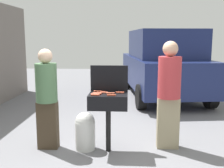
% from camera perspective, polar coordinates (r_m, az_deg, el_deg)
% --- Properties ---
extents(ground_plane, '(24.00, 24.00, 0.00)m').
position_cam_1_polar(ground_plane, '(4.47, -3.13, -13.92)').
color(ground_plane, slate).
extents(bbq_grill, '(0.60, 0.44, 0.93)m').
position_cam_1_polar(bbq_grill, '(4.25, -0.78, -3.97)').
color(bbq_grill, black).
rests_on(bbq_grill, ground).
extents(grill_lid_open, '(0.60, 0.05, 0.42)m').
position_cam_1_polar(grill_lid_open, '(4.40, -0.58, 1.17)').
color(grill_lid_open, black).
rests_on(grill_lid_open, bbq_grill).
extents(hot_dog_0, '(0.13, 0.03, 0.03)m').
position_cam_1_polar(hot_dog_0, '(4.26, -1.68, -1.79)').
color(hot_dog_0, '#C6593D').
rests_on(hot_dog_0, bbq_grill).
extents(hot_dog_1, '(0.13, 0.04, 0.03)m').
position_cam_1_polar(hot_dog_1, '(4.21, -0.32, -1.93)').
color(hot_dog_1, '#C6593D').
rests_on(hot_dog_1, bbq_grill).
extents(hot_dog_2, '(0.13, 0.03, 0.03)m').
position_cam_1_polar(hot_dog_2, '(4.18, -3.11, -2.04)').
color(hot_dog_2, '#B74C33').
rests_on(hot_dog_2, bbq_grill).
extents(hot_dog_3, '(0.13, 0.04, 0.03)m').
position_cam_1_polar(hot_dog_3, '(4.09, -3.55, -2.28)').
color(hot_dog_3, '#B74C33').
rests_on(hot_dog_3, bbq_grill).
extents(hot_dog_4, '(0.13, 0.03, 0.03)m').
position_cam_1_polar(hot_dog_4, '(4.37, -2.93, -1.52)').
color(hot_dog_4, '#B74C33').
rests_on(hot_dog_4, bbq_grill).
extents(hot_dog_5, '(0.13, 0.03, 0.03)m').
position_cam_1_polar(hot_dog_5, '(4.15, -3.52, -2.12)').
color(hot_dog_5, '#B74C33').
rests_on(hot_dog_5, bbq_grill).
extents(hot_dog_6, '(0.13, 0.03, 0.03)m').
position_cam_1_polar(hot_dog_6, '(4.07, -0.13, -2.34)').
color(hot_dog_6, '#AD4228').
rests_on(hot_dog_6, bbq_grill).
extents(hot_dog_7, '(0.13, 0.04, 0.03)m').
position_cam_1_polar(hot_dog_7, '(4.27, 1.67, -1.77)').
color(hot_dog_7, '#AD4228').
rests_on(hot_dog_7, bbq_grill).
extents(hot_dog_8, '(0.13, 0.04, 0.03)m').
position_cam_1_polar(hot_dog_8, '(4.33, -2.28, -1.61)').
color(hot_dog_8, '#B74C33').
rests_on(hot_dog_8, bbq_grill).
extents(hot_dog_9, '(0.13, 0.04, 0.03)m').
position_cam_1_polar(hot_dog_9, '(4.22, -3.19, -1.93)').
color(hot_dog_9, '#C6593D').
rests_on(hot_dog_9, bbq_grill).
extents(propane_tank, '(0.32, 0.32, 0.62)m').
position_cam_1_polar(propane_tank, '(4.47, -5.62, -9.53)').
color(propane_tank, silver).
rests_on(propane_tank, ground).
extents(person_left, '(0.34, 0.34, 1.61)m').
position_cam_1_polar(person_left, '(4.48, -13.43, -2.34)').
color(person_left, '#3F3323').
rests_on(person_left, ground).
extents(person_right, '(0.36, 0.36, 1.74)m').
position_cam_1_polar(person_right, '(4.46, 11.78, -1.46)').
color(person_right, gray).
rests_on(person_right, ground).
extents(parked_minivan, '(2.49, 4.61, 2.02)m').
position_cam_1_polar(parked_minivan, '(8.47, 10.46, 4.21)').
color(parked_minivan, navy).
rests_on(parked_minivan, ground).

